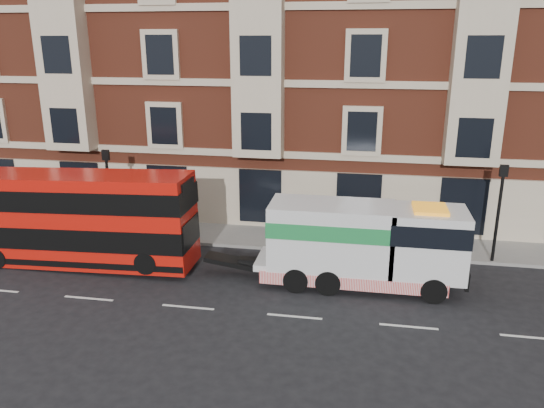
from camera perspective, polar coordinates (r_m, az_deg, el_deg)
The scene contains 7 objects.
ground at distance 20.34m, azimuth -9.01°, elevation -10.91°, with size 120.00×120.00×0.00m, color black.
sidewalk at distance 26.86m, azimuth -3.89°, elevation -3.36°, with size 90.00×3.00×0.15m, color slate.
victorian_terrace at distance 32.36m, azimuth -0.03°, elevation 18.26°, with size 45.00×12.00×20.40m.
lamp_post_west at distance 26.97m, azimuth -17.16°, elevation 1.78°, with size 0.35×0.15×4.35m.
lamp_post_east at distance 24.76m, azimuth 23.24°, elevation -0.23°, with size 0.35×0.15×4.35m.
double_decker_bus at distance 24.38m, azimuth -20.14°, elevation -1.37°, with size 10.15×2.33×4.11m.
tow_truck at distance 21.33m, azimuth 9.41°, elevation -4.24°, with size 8.12×2.40×3.38m.
Camera 1 is at (6.17, -16.86, 9.56)m, focal length 35.00 mm.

